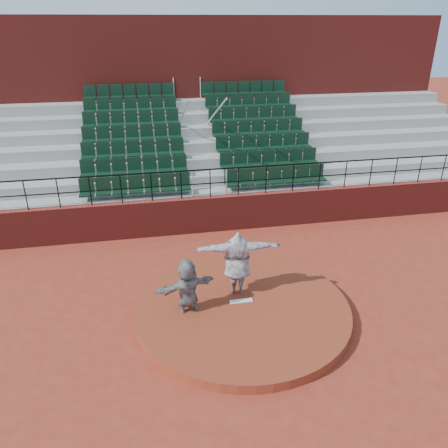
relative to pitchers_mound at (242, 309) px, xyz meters
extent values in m
plane|color=maroon|center=(0.00, 0.00, -0.12)|extent=(90.00, 90.00, 0.00)
cylinder|color=maroon|center=(0.00, 0.00, 0.00)|extent=(5.50, 5.50, 0.25)
cube|color=white|center=(0.00, 0.15, 0.14)|extent=(0.60, 0.15, 0.03)
cube|color=maroon|center=(0.00, 5.00, 0.53)|extent=(24.00, 0.30, 1.30)
cylinder|color=black|center=(0.00, 5.00, 2.17)|extent=(24.00, 0.05, 0.05)
cylinder|color=black|center=(0.00, 5.00, 1.68)|extent=(24.00, 0.04, 0.04)
cylinder|color=black|center=(-6.00, 5.00, 1.67)|extent=(0.04, 0.04, 1.00)
cylinder|color=black|center=(-5.00, 5.00, 1.67)|extent=(0.04, 0.04, 1.00)
cylinder|color=black|center=(-4.00, 5.00, 1.67)|extent=(0.04, 0.04, 1.00)
cylinder|color=black|center=(-3.00, 5.00, 1.67)|extent=(0.04, 0.04, 1.00)
cylinder|color=black|center=(-2.00, 5.00, 1.67)|extent=(0.04, 0.04, 1.00)
cylinder|color=black|center=(-1.00, 5.00, 1.67)|extent=(0.04, 0.04, 1.00)
cylinder|color=black|center=(0.00, 5.00, 1.67)|extent=(0.04, 0.04, 1.00)
cylinder|color=black|center=(1.00, 5.00, 1.67)|extent=(0.04, 0.04, 1.00)
cylinder|color=black|center=(2.00, 5.00, 1.67)|extent=(0.04, 0.04, 1.00)
cylinder|color=black|center=(3.00, 5.00, 1.67)|extent=(0.04, 0.04, 1.00)
cylinder|color=black|center=(4.00, 5.00, 1.67)|extent=(0.04, 0.04, 1.00)
cylinder|color=black|center=(5.00, 5.00, 1.67)|extent=(0.04, 0.04, 1.00)
cylinder|color=black|center=(6.00, 5.00, 1.67)|extent=(0.04, 0.04, 1.00)
cylinder|color=black|center=(7.00, 5.00, 1.67)|extent=(0.04, 0.04, 1.00)
cylinder|color=black|center=(8.00, 5.00, 1.67)|extent=(0.04, 0.04, 1.00)
cylinder|color=black|center=(9.00, 5.00, 1.67)|extent=(0.04, 0.04, 1.00)
cube|color=gray|center=(0.00, 5.58, 0.53)|extent=(24.00, 0.85, 1.30)
cube|color=black|center=(-2.53, 5.59, 1.54)|extent=(3.85, 0.48, 0.72)
cube|color=black|center=(2.53, 5.59, 1.54)|extent=(3.85, 0.48, 0.72)
cube|color=gray|center=(0.00, 6.43, 0.73)|extent=(24.00, 0.85, 1.70)
cube|color=black|center=(-2.53, 6.44, 1.94)|extent=(3.85, 0.48, 0.72)
cube|color=black|center=(2.53, 6.44, 1.94)|extent=(3.85, 0.48, 0.72)
cube|color=gray|center=(0.00, 7.28, 0.93)|extent=(24.00, 0.85, 2.10)
cube|color=black|center=(-2.53, 7.29, 2.33)|extent=(3.85, 0.48, 0.72)
cube|color=black|center=(2.53, 7.29, 2.33)|extent=(3.85, 0.48, 0.72)
cube|color=gray|center=(0.00, 8.12, 1.12)|extent=(24.00, 0.85, 2.50)
cube|color=black|center=(-2.53, 8.13, 2.73)|extent=(3.85, 0.48, 0.72)
cube|color=black|center=(2.53, 8.13, 2.73)|extent=(3.85, 0.48, 0.72)
cube|color=gray|center=(0.00, 8.97, 1.33)|extent=(24.00, 0.85, 2.90)
cube|color=black|center=(-2.53, 8.98, 3.14)|extent=(3.85, 0.48, 0.72)
cube|color=black|center=(2.53, 8.98, 3.14)|extent=(3.85, 0.48, 0.72)
cube|color=gray|center=(0.00, 9.82, 1.52)|extent=(24.00, 0.85, 3.30)
cube|color=black|center=(-2.53, 9.83, 3.53)|extent=(3.85, 0.48, 0.72)
cube|color=black|center=(2.53, 9.83, 3.53)|extent=(3.85, 0.48, 0.72)
cube|color=gray|center=(0.00, 10.68, 1.73)|extent=(24.00, 0.85, 3.70)
cube|color=black|center=(-2.53, 10.69, 3.94)|extent=(3.85, 0.48, 0.72)
cube|color=black|center=(2.53, 10.69, 3.94)|extent=(3.85, 0.48, 0.72)
cylinder|color=silver|center=(-0.60, 8.12, 3.28)|extent=(0.06, 5.97, 2.46)
cylinder|color=silver|center=(0.60, 8.12, 3.28)|extent=(0.06, 5.97, 2.46)
cube|color=maroon|center=(0.00, 12.60, 3.43)|extent=(24.00, 3.00, 7.10)
imported|color=black|center=(-0.01, 0.63, 1.02)|extent=(2.24, 0.77, 1.79)
imported|color=black|center=(-1.40, 0.07, 0.71)|extent=(1.63, 0.89, 1.68)
camera|label=1|loc=(-2.24, -9.02, 6.78)|focal=35.00mm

